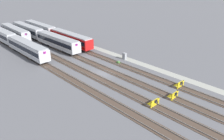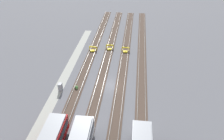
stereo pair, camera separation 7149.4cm
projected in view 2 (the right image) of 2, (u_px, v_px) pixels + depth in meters
name	position (u px, v px, depth m)	size (l,w,h in m)	color
ground_plane	(110.00, 85.00, 45.12)	(400.00, 400.00, 0.00)	#5B5B60
service_walkway	(62.00, 82.00, 46.12)	(54.00, 2.00, 0.01)	#9E9E93
rail_track_nearest	(80.00, 83.00, 45.72)	(90.00, 2.24, 0.21)	#47382D
rail_track_near_inner	(100.00, 84.00, 45.30)	(90.00, 2.24, 0.21)	#47382D
rail_track_middle	(121.00, 86.00, 44.88)	(90.00, 2.24, 0.21)	#47382D
rail_track_far_inner	(142.00, 87.00, 44.47)	(90.00, 2.24, 0.21)	#47382D
bumper_stop_nearest_track	(93.00, 49.00, 57.28)	(1.38, 2.01, 1.22)	yellow
bumper_stop_near_inner_track	(110.00, 47.00, 58.04)	(1.37, 2.01, 1.22)	yellow
bumper_stop_middle_track	(125.00, 50.00, 56.88)	(1.36, 2.01, 1.22)	yellow
electrical_cabinet	(60.00, 87.00, 43.34)	(0.90, 0.73, 1.60)	gray
weed_clump	(76.00, 88.00, 44.07)	(0.92, 0.70, 0.64)	#4C7F3D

